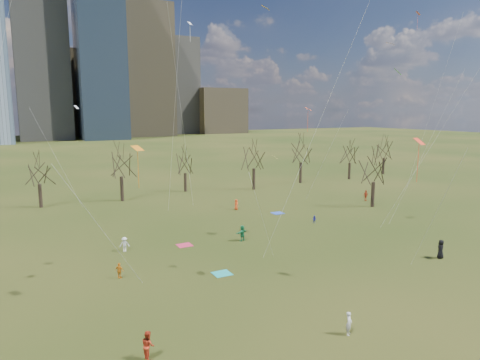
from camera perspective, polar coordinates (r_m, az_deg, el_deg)
name	(u,v)px	position (r m, az deg, el deg)	size (l,w,h in m)	color
ground	(303,277)	(39.18, 8.36, -12.73)	(500.00, 500.00, 0.00)	black
downtown_skyline	(53,61)	(241.89, -23.69, 14.35)	(212.50, 78.00, 118.00)	slate
bare_tree_row	(168,163)	(70.38, -9.63, 2.23)	(113.04, 29.80, 9.50)	black
blanket_teal	(222,274)	(39.61, -2.42, -12.36)	(1.60, 1.50, 0.03)	teal
blanket_navy	(278,213)	(61.75, 5.05, -4.42)	(1.60, 1.50, 0.03)	blue
blanket_crimson	(185,245)	(47.70, -7.41, -8.61)	(1.60, 1.50, 0.03)	#C32749
person_1	(349,323)	(30.48, 14.32, -18.02)	(0.57, 0.38, 1.57)	silver
person_2	(148,345)	(27.67, -12.16, -20.72)	(0.86, 0.67, 1.77)	red
person_4	(119,271)	(39.76, -15.78, -11.56)	(0.83, 0.35, 1.42)	orange
person_5	(242,233)	(48.65, 0.30, -7.08)	(1.67, 0.53, 1.80)	#1A7846
person_6	(441,249)	(47.55, 25.20, -8.32)	(0.93, 0.60, 1.90)	black
person_8	(314,219)	(56.84, 9.90, -5.20)	(0.51, 0.39, 1.04)	#24269E
person_9	(124,244)	(46.76, -15.15, -8.27)	(0.99, 0.57, 1.54)	silver
person_10	(366,195)	(72.77, 16.42, -1.98)	(1.01, 0.42, 1.73)	#BA341A
person_12	(236,204)	(63.50, -0.51, -3.28)	(0.77, 0.50, 1.57)	#FA511B
kites_airborne	(271,128)	(47.70, 4.19, 6.93)	(75.04, 42.77, 29.18)	orange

